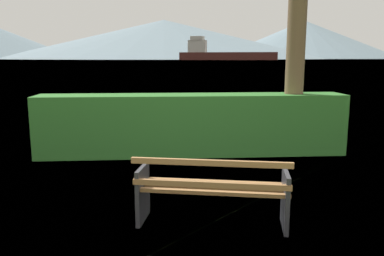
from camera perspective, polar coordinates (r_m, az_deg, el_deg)
name	(u,v)px	position (r m, az deg, el deg)	size (l,w,h in m)	color
ground_plane	(212,223)	(4.85, 2.96, -13.67)	(1400.00, 1400.00, 0.00)	olive
water_surface	(165,60)	(312.29, -4.01, 9.91)	(620.00, 620.00, 0.00)	#7A99A8
park_bench	(212,191)	(4.64, 2.95, -9.13)	(1.86, 0.91, 0.87)	olive
hedge_row	(192,124)	(7.98, 0.00, 0.52)	(6.22, 0.80, 1.23)	#2D6B28
cargo_ship_large	(220,53)	(300.03, 4.16, 10.84)	(72.62, 30.86, 17.74)	#471E19
distant_hills	(160,39)	(555.74, -4.67, 12.80)	(728.81, 424.55, 55.97)	slate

